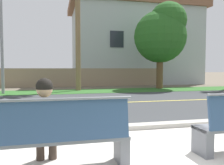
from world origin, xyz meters
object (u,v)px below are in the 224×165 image
Objects in this scene: bench_left at (60,138)px; streetlamp at (2,20)px; shade_tree_left at (162,33)px; seated_person_olive at (45,120)px.

streetlamp is (-2.83, 10.93, 3.55)m from bench_left.
bench_left is 11.83m from streetlamp.
streetlamp is 9.97m from shade_tree_left.
shade_tree_left is at bearing 5.76° from streetlamp.
seated_person_olive is 0.18× the size of streetlamp.
shade_tree_left is (7.08, 11.93, 3.36)m from bench_left.
shade_tree_left reaches higher than seated_person_olive.
streetlamp is at bearing 104.53° from bench_left.
seated_person_olive is at bearing -76.19° from streetlamp.
bench_left is at bearing -120.71° from shade_tree_left.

